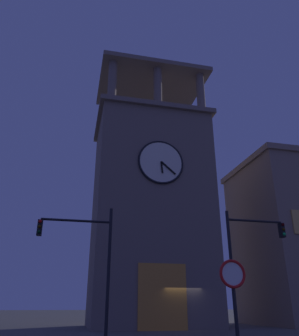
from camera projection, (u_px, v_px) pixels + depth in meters
ground_plane at (181, 330)px, 21.47m from camera, size 200.00×200.00×0.00m
clocktower at (150, 208)px, 26.92m from camera, size 9.42×7.54×23.12m
traffic_signal_near at (249, 252)px, 16.77m from camera, size 3.24×0.41×5.97m
traffic_signal_mid at (86, 251)px, 15.95m from camera, size 3.54×0.41×5.98m
no_horn_sign at (233, 281)px, 9.25m from camera, size 0.78×0.14×2.65m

